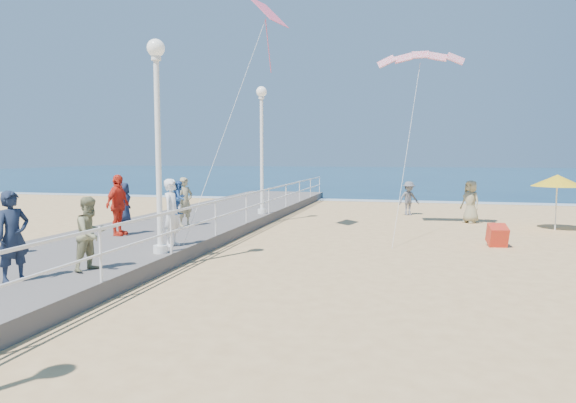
% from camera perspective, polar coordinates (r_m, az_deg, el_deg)
% --- Properties ---
extents(ground, '(160.00, 160.00, 0.00)m').
position_cam_1_polar(ground, '(12.10, 9.39, -8.67)').
color(ground, tan).
rests_on(ground, ground).
extents(ocean, '(160.00, 90.00, 0.05)m').
position_cam_1_polar(ocean, '(76.78, 13.13, 2.94)').
color(ocean, navy).
rests_on(ocean, ground).
extents(surf_line, '(160.00, 1.20, 0.04)m').
position_cam_1_polar(surf_line, '(32.36, 12.19, 0.03)').
color(surf_line, white).
rests_on(surf_line, ground).
extents(boardwalk, '(5.00, 44.00, 0.40)m').
position_cam_1_polar(boardwalk, '(14.64, -21.47, -5.73)').
color(boardwalk, slate).
rests_on(boardwalk, ground).
extents(railing, '(0.05, 42.00, 0.55)m').
position_cam_1_polar(railing, '(13.23, -12.91, -2.04)').
color(railing, white).
rests_on(railing, boardwalk).
extents(lamp_post_mid, '(0.44, 0.44, 5.32)m').
position_cam_1_polar(lamp_post_mid, '(13.28, -14.29, 8.39)').
color(lamp_post_mid, white).
rests_on(lamp_post_mid, boardwalk).
extents(lamp_post_far, '(0.44, 0.44, 5.32)m').
position_cam_1_polar(lamp_post_far, '(21.64, -2.94, 7.26)').
color(lamp_post_far, white).
rests_on(lamp_post_far, boardwalk).
extents(woman_holding_toddler, '(0.49, 0.70, 1.84)m').
position_cam_1_polar(woman_holding_toddler, '(14.30, -12.72, -1.21)').
color(woman_holding_toddler, white).
rests_on(woman_holding_toddler, boardwalk).
extents(toddler_held, '(0.39, 0.48, 0.93)m').
position_cam_1_polar(toddler_held, '(14.33, -11.95, 0.40)').
color(toddler_held, '#2D5BA8').
rests_on(toddler_held, boardwalk).
extents(spectator_0, '(0.62, 0.76, 1.80)m').
position_cam_1_polar(spectator_0, '(11.41, -28.24, -3.43)').
color(spectator_0, '#182135').
rests_on(spectator_0, boardwalk).
extents(spectator_1, '(0.77, 0.90, 1.60)m').
position_cam_1_polar(spectator_1, '(11.83, -21.07, -3.35)').
color(spectator_1, gray).
rests_on(spectator_1, boardwalk).
extents(spectator_3, '(0.47, 1.11, 1.89)m').
position_cam_1_polar(spectator_3, '(16.64, -18.39, -0.38)').
color(spectator_3, red).
rests_on(spectator_3, boardwalk).
extents(spectator_4, '(0.60, 0.79, 1.45)m').
position_cam_1_polar(spectator_4, '(20.06, -17.73, -0.07)').
color(spectator_4, '#1B233B').
rests_on(spectator_4, boardwalk).
extents(spectator_6, '(0.63, 0.74, 1.71)m').
position_cam_1_polar(spectator_6, '(18.19, -11.36, -0.04)').
color(spectator_6, gray).
rests_on(spectator_6, boardwalk).
extents(beach_walker_a, '(1.21, 1.05, 1.62)m').
position_cam_1_polar(beach_walker_a, '(25.20, 13.27, 0.35)').
color(beach_walker_a, '#5B5C61').
rests_on(beach_walker_a, ground).
extents(beach_walker_c, '(1.03, 1.03, 1.81)m').
position_cam_1_polar(beach_walker_c, '(23.08, 19.62, -0.02)').
color(beach_walker_c, gray).
rests_on(beach_walker_c, ground).
extents(box_kite, '(0.64, 0.78, 0.74)m').
position_cam_1_polar(box_kite, '(17.45, 22.23, -3.71)').
color(box_kite, red).
rests_on(box_kite, ground).
extents(beach_umbrella, '(1.90, 1.90, 2.14)m').
position_cam_1_polar(beach_umbrella, '(22.08, 27.74, 2.08)').
color(beach_umbrella, white).
rests_on(beach_umbrella, ground).
extents(kite_parafoil, '(3.27, 0.94, 0.65)m').
position_cam_1_polar(kite_parafoil, '(20.59, 14.50, 15.51)').
color(kite_parafoil, red).
extents(kite_diamond_pink, '(1.23, 1.49, 0.93)m').
position_cam_1_polar(kite_diamond_pink, '(18.89, -2.21, 20.30)').
color(kite_diamond_pink, '#EF587B').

